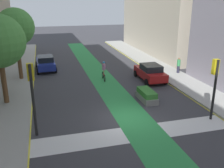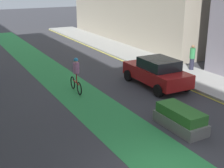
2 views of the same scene
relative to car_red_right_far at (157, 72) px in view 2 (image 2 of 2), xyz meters
The scene contains 4 objects.
car_red_right_far is the anchor object (origin of this frame).
cyclist_in_lane 4.41m from the car_red_right_far, 164.36° to the left, with size 0.32×1.73×1.86m.
pedestrian_sidewalk_right_a 3.82m from the car_red_right_far, 18.08° to the left, with size 0.34×0.34×1.59m.
median_planter 5.18m from the car_red_right_far, 116.20° to the right, with size 0.99×2.28×0.85m.
Camera 2 is at (-5.20, -5.91, 5.56)m, focal length 49.75 mm.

